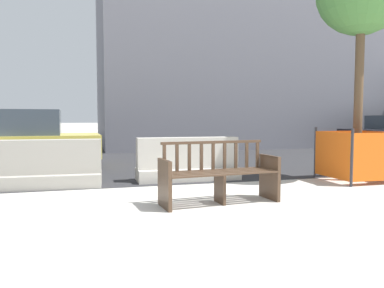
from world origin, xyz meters
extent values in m
plane|color=#B7B2A8|center=(0.00, 0.00, 0.00)|extent=(200.00, 200.00, 0.00)
cube|color=#28282B|center=(0.00, 8.70, 0.00)|extent=(120.00, 12.00, 0.01)
cube|color=#473323|center=(-0.56, 1.04, 0.33)|extent=(0.10, 0.52, 0.66)
cube|color=#473323|center=(1.07, 1.20, 0.33)|extent=(0.10, 0.52, 0.66)
cube|color=#473323|center=(0.25, 1.12, 0.22)|extent=(0.07, 0.33, 0.45)
cube|color=#473323|center=(0.28, 0.89, 0.45)|extent=(1.60, 0.22, 0.02)
cube|color=#473323|center=(0.27, 1.00, 0.45)|extent=(1.60, 0.22, 0.02)
cube|color=#473323|center=(0.25, 1.12, 0.45)|extent=(1.60, 0.22, 0.02)
cube|color=#473323|center=(0.24, 1.23, 0.45)|extent=(1.60, 0.22, 0.02)
cube|color=#473323|center=(0.23, 1.35, 0.45)|extent=(1.60, 0.22, 0.02)
cube|color=#473323|center=(0.23, 1.36, 0.86)|extent=(1.60, 0.19, 0.04)
cube|color=#473323|center=(-0.51, 1.29, 0.65)|extent=(0.05, 0.03, 0.38)
cube|color=#473323|center=(-0.33, 1.30, 0.65)|extent=(0.05, 0.03, 0.38)
cube|color=#473323|center=(-0.14, 1.32, 0.65)|extent=(0.05, 0.03, 0.38)
cube|color=#473323|center=(0.05, 1.34, 0.65)|extent=(0.05, 0.03, 0.38)
cube|color=#473323|center=(0.23, 1.36, 0.65)|extent=(0.05, 0.03, 0.38)
cube|color=#473323|center=(0.42, 1.38, 0.65)|extent=(0.05, 0.03, 0.38)
cube|color=#473323|center=(0.61, 1.39, 0.65)|extent=(0.05, 0.03, 0.38)
cube|color=#473323|center=(0.79, 1.41, 0.65)|extent=(0.05, 0.03, 0.38)
cube|color=#473323|center=(0.98, 1.43, 0.65)|extent=(0.05, 0.03, 0.38)
cube|color=#473323|center=(-0.56, 1.02, 0.65)|extent=(0.09, 0.46, 0.03)
cube|color=#473323|center=(1.07, 1.18, 0.65)|extent=(0.09, 0.46, 0.03)
cube|color=#ADA89E|center=(0.34, 3.22, 0.12)|extent=(2.01, 0.70, 0.24)
cube|color=#ADA89E|center=(0.34, 3.22, 0.54)|extent=(2.00, 0.32, 0.60)
cube|color=#9E998E|center=(-2.33, 3.10, 0.12)|extent=(2.03, 0.77, 0.24)
cube|color=#9E998E|center=(-2.33, 3.10, 0.54)|extent=(2.01, 0.39, 0.60)
cylinder|color=brown|center=(3.49, 2.28, 1.57)|extent=(0.16, 0.16, 3.13)
cylinder|color=#2D2D33|center=(2.94, 1.72, 0.52)|extent=(0.05, 0.05, 1.04)
cylinder|color=#2D2D33|center=(2.94, 2.83, 0.52)|extent=(0.05, 0.05, 1.04)
cylinder|color=#2D2D33|center=(4.04, 2.83, 0.52)|extent=(0.05, 0.05, 1.04)
cube|color=#E05B14|center=(3.49, 1.72, 0.52)|extent=(1.10, 0.03, 0.87)
cube|color=#E05B14|center=(3.49, 2.83, 0.52)|extent=(1.10, 0.03, 0.87)
cube|color=#E05B14|center=(2.94, 2.28, 0.52)|extent=(0.03, 1.10, 0.87)
cube|color=#E05B14|center=(4.04, 2.28, 0.52)|extent=(0.03, 1.10, 0.87)
cube|color=#DBC64C|center=(-3.51, 5.76, 0.54)|extent=(4.53, 1.94, 0.56)
cube|color=#38424C|center=(-3.34, 5.76, 1.12)|extent=(2.34, 1.63, 0.59)
cylinder|color=black|center=(-2.10, 5.00, 0.32)|extent=(0.65, 0.25, 0.64)
cylinder|color=black|center=(-2.17, 6.64, 0.32)|extent=(0.65, 0.25, 0.64)
cylinder|color=black|center=(8.46, 8.34, 0.32)|extent=(0.64, 0.22, 0.64)
camera|label=1|loc=(-1.52, -3.85, 1.21)|focal=35.00mm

